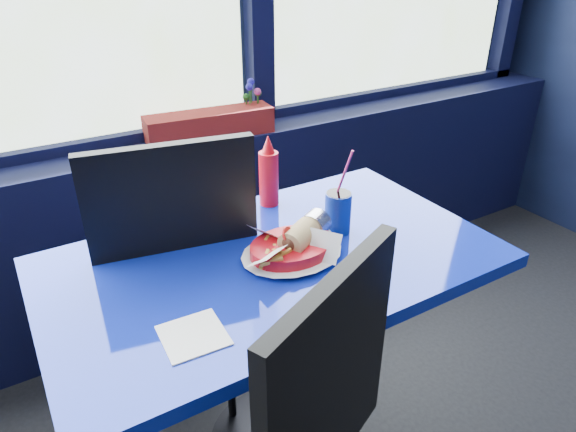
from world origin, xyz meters
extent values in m
cube|color=black|center=(0.00, 2.87, 0.40)|extent=(5.00, 0.26, 0.80)
cube|color=black|center=(0.00, 2.95, 0.81)|extent=(4.80, 0.08, 0.06)
cylinder|color=black|center=(0.30, 2.00, 0.34)|extent=(0.12, 0.12, 0.68)
cube|color=#0D1F97|center=(0.30, 2.00, 0.73)|extent=(1.20, 0.70, 0.04)
cube|color=black|center=(0.16, 1.55, 0.75)|extent=(0.41, 0.21, 0.50)
cube|color=black|center=(0.05, 2.40, 0.51)|extent=(0.55, 0.55, 0.05)
cube|color=black|center=(0.10, 2.18, 0.79)|extent=(0.45, 0.12, 0.52)
cylinder|color=black|center=(0.29, 2.56, 0.24)|extent=(0.03, 0.03, 0.49)
cylinder|color=black|center=(0.22, 2.16, 0.24)|extent=(0.03, 0.03, 0.49)
cylinder|color=black|center=(-0.11, 2.64, 0.24)|extent=(0.03, 0.03, 0.49)
cylinder|color=black|center=(-0.18, 2.24, 0.24)|extent=(0.03, 0.03, 0.49)
cube|color=maroon|center=(0.49, 2.84, 0.85)|extent=(0.52, 0.18, 0.10)
imported|color=silver|center=(0.69, 2.85, 0.85)|extent=(0.11, 0.11, 0.10)
cylinder|color=#1E5919|center=(0.67, 2.85, 0.88)|extent=(0.01, 0.01, 0.16)
sphere|color=#2720BF|center=(0.67, 2.85, 0.97)|extent=(0.03, 0.03, 0.03)
cylinder|color=#1E5919|center=(0.71, 2.84, 0.87)|extent=(0.01, 0.01, 0.14)
sphere|color=#C13886|center=(0.71, 2.84, 0.95)|extent=(0.03, 0.03, 0.03)
cylinder|color=#1E5919|center=(0.69, 2.87, 0.89)|extent=(0.01, 0.01, 0.17)
sphere|color=#2720BF|center=(0.69, 2.87, 0.99)|extent=(0.03, 0.03, 0.03)
cylinder|color=#1E5919|center=(0.66, 2.86, 0.86)|extent=(0.01, 0.01, 0.12)
sphere|color=#1E5919|center=(0.66, 2.86, 0.93)|extent=(0.03, 0.03, 0.03)
cylinder|color=#1E5919|center=(0.72, 2.85, 0.86)|extent=(0.01, 0.01, 0.13)
sphere|color=#1E5919|center=(0.72, 2.85, 0.94)|extent=(0.03, 0.03, 0.03)
cylinder|color=red|center=(0.34, 1.97, 0.77)|extent=(0.25, 0.25, 0.05)
cylinder|color=white|center=(0.34, 1.97, 0.76)|extent=(0.24, 0.24, 0.00)
cylinder|color=silver|center=(0.44, 2.01, 0.80)|extent=(0.08, 0.09, 0.08)
sphere|color=brown|center=(0.33, 1.96, 0.81)|extent=(0.05, 0.05, 0.05)
cylinder|color=red|center=(0.32, 1.96, 0.83)|extent=(0.05, 0.05, 0.01)
cylinder|color=red|center=(0.44, 2.28, 0.84)|extent=(0.06, 0.06, 0.17)
cone|color=red|center=(0.44, 2.28, 0.95)|extent=(0.04, 0.04, 0.06)
cylinder|color=navy|center=(0.53, 2.02, 0.81)|extent=(0.08, 0.08, 0.12)
cylinder|color=black|center=(0.53, 2.02, 0.87)|extent=(0.07, 0.07, 0.01)
cylinder|color=#D72D75|center=(0.54, 2.02, 0.92)|extent=(0.02, 0.06, 0.17)
cube|color=white|center=(0.00, 1.81, 0.75)|extent=(0.14, 0.14, 0.00)
camera|label=1|loc=(-0.27, 0.98, 1.50)|focal=32.00mm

